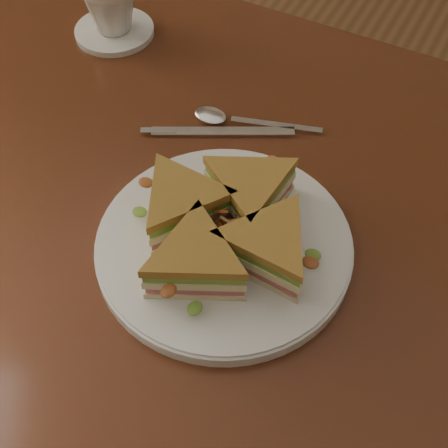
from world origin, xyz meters
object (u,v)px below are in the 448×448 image
at_px(spoon, 226,118).
at_px(knife, 212,132).
at_px(sandwich_wedges, 224,227).
at_px(saucer, 115,31).
at_px(coffee_cup, 110,6).
at_px(plate, 224,246).
at_px(table, 222,236).

distance_m(spoon, knife, 0.03).
bearing_deg(sandwich_wedges, saucer, 140.11).
distance_m(knife, coffee_cup, 0.29).
height_order(plate, knife, plate).
bearing_deg(plate, knife, 122.37).
bearing_deg(table, plate, -60.44).
distance_m(spoon, saucer, 0.27).
bearing_deg(coffee_cup, spoon, 0.82).
height_order(plate, coffee_cup, coffee_cup).
relative_size(spoon, coffee_cup, 2.01).
distance_m(sandwich_wedges, knife, 0.21).
bearing_deg(knife, table, -82.90).
xyz_separation_m(plate, knife, (-0.11, 0.17, -0.01)).
xyz_separation_m(sandwich_wedges, saucer, (-0.36, 0.30, -0.04)).
bearing_deg(knife, sandwich_wedges, -85.40).
bearing_deg(sandwich_wedges, table, 119.56).
height_order(knife, coffee_cup, coffee_cup).
xyz_separation_m(knife, coffee_cup, (-0.25, 0.13, 0.05)).
xyz_separation_m(sandwich_wedges, coffee_cup, (-0.36, 0.30, 0.01)).
distance_m(plate, coffee_cup, 0.47).
relative_size(plate, spoon, 1.71).
distance_m(table, sandwich_wedges, 0.17).
bearing_deg(knife, spoon, 53.36).
height_order(table, plate, plate).
height_order(spoon, coffee_cup, coffee_cup).
distance_m(knife, saucer, 0.28).
bearing_deg(plate, coffee_cup, 140.11).
relative_size(table, sandwich_wedges, 4.69).
bearing_deg(coffee_cup, table, -13.15).
relative_size(plate, sandwich_wedges, 1.20).
height_order(sandwich_wedges, saucer, sandwich_wedges).
relative_size(spoon, knife, 0.91).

